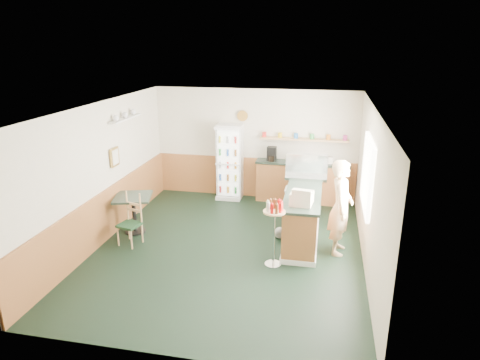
% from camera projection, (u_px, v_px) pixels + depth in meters
% --- Properties ---
extents(ground, '(6.00, 6.00, 0.00)m').
position_uv_depth(ground, '(228.00, 248.00, 8.18)').
color(ground, black).
rests_on(ground, ground).
extents(room_envelope, '(5.04, 6.02, 2.72)m').
position_uv_depth(room_envelope, '(224.00, 161.00, 8.43)').
color(room_envelope, beige).
rests_on(room_envelope, ground).
extents(service_counter, '(0.68, 3.01, 1.01)m').
position_uv_depth(service_counter, '(304.00, 211.00, 8.78)').
color(service_counter, '#A76535').
rests_on(service_counter, ground).
extents(back_counter, '(2.24, 0.42, 1.69)m').
position_uv_depth(back_counter, '(301.00, 180.00, 10.39)').
color(back_counter, '#A76535').
rests_on(back_counter, ground).
extents(drinks_fridge, '(0.61, 0.53, 1.86)m').
position_uv_depth(drinks_fridge, '(230.00, 162.00, 10.55)').
color(drinks_fridge, white).
rests_on(drinks_fridge, ground).
extents(display_case, '(0.87, 0.45, 0.49)m').
position_uv_depth(display_case, '(307.00, 167.00, 8.98)').
color(display_case, silver).
rests_on(display_case, service_counter).
extents(cash_register, '(0.43, 0.44, 0.22)m').
position_uv_depth(cash_register, '(302.00, 198.00, 7.60)').
color(cash_register, beige).
rests_on(cash_register, service_counter).
extents(shopkeeper, '(0.47, 0.63, 1.79)m').
position_uv_depth(shopkeeper, '(341.00, 207.00, 7.79)').
color(shopkeeper, tan).
rests_on(shopkeeper, ground).
extents(condiment_stand, '(0.38, 0.38, 1.20)m').
position_uv_depth(condiment_stand, '(274.00, 222.00, 7.34)').
color(condiment_stand, silver).
rests_on(condiment_stand, ground).
extents(newspaper_rack, '(0.09, 0.40, 0.65)m').
position_uv_depth(newspaper_rack, '(287.00, 202.00, 8.96)').
color(newspaper_rack, black).
rests_on(newspaper_rack, ground).
extents(cafe_table, '(0.89, 0.89, 0.79)m').
position_uv_depth(cafe_table, '(134.00, 207.00, 8.71)').
color(cafe_table, black).
rests_on(cafe_table, ground).
extents(cafe_chair, '(0.46, 0.46, 1.02)m').
position_uv_depth(cafe_chair, '(131.00, 217.00, 8.28)').
color(cafe_chair, black).
rests_on(cafe_chair, ground).
extents(dog_doorstop, '(0.23, 0.29, 0.27)m').
position_uv_depth(dog_doorstop, '(280.00, 233.00, 8.56)').
color(dog_doorstop, gray).
rests_on(dog_doorstop, ground).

